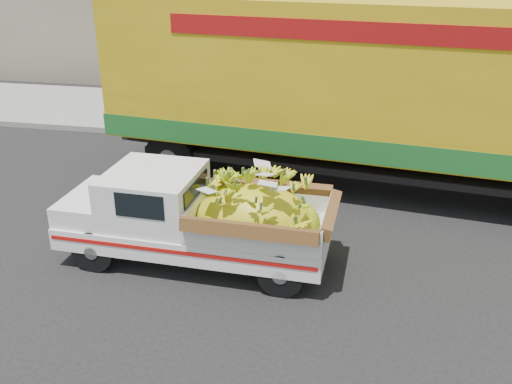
# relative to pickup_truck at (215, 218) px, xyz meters

# --- Properties ---
(ground) EXTENTS (100.00, 100.00, 0.00)m
(ground) POSITION_rel_pickup_truck_xyz_m (0.50, -0.17, -0.80)
(ground) COLOR black
(ground) RESTS_ON ground
(curb) EXTENTS (60.00, 0.25, 0.15)m
(curb) POSITION_rel_pickup_truck_xyz_m (0.50, 6.01, -0.73)
(curb) COLOR gray
(curb) RESTS_ON ground
(sidewalk) EXTENTS (60.00, 4.00, 0.14)m
(sidewalk) POSITION_rel_pickup_truck_xyz_m (0.50, 8.11, -0.73)
(sidewalk) COLOR gray
(sidewalk) RESTS_ON ground
(building_left) EXTENTS (18.00, 6.00, 5.00)m
(building_left) POSITION_rel_pickup_truck_xyz_m (-7.50, 14.01, 1.70)
(building_left) COLOR gray
(building_left) RESTS_ON ground
(pickup_truck) EXTENTS (4.30, 1.70, 1.49)m
(pickup_truck) POSITION_rel_pickup_truck_xyz_m (0.00, 0.00, 0.00)
(pickup_truck) COLOR black
(pickup_truck) RESTS_ON ground
(semi_trailer) EXTENTS (12.04, 3.99, 3.80)m
(semi_trailer) POSITION_rel_pickup_truck_xyz_m (2.80, 3.56, 1.32)
(semi_trailer) COLOR black
(semi_trailer) RESTS_ON ground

